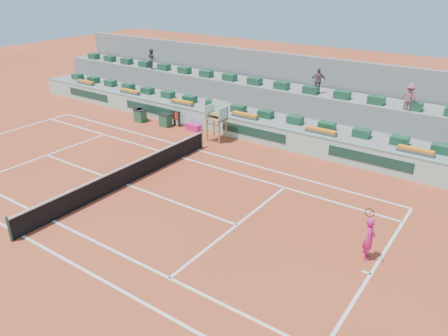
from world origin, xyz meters
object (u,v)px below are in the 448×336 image
at_px(tennis_player, 369,238).
at_px(player_bag, 193,127).
at_px(drink_cooler_a, 166,120).
at_px(umpire_chair, 217,116).

bearing_deg(tennis_player, player_bag, 152.51).
xyz_separation_m(player_bag, tennis_player, (13.72, -7.14, 0.61)).
distance_m(player_bag, drink_cooler_a, 2.08).
xyz_separation_m(player_bag, umpire_chair, (2.28, -0.49, 1.32)).
distance_m(umpire_chair, tennis_player, 13.26).
bearing_deg(umpire_chair, tennis_player, -30.18).
bearing_deg(player_bag, umpire_chair, -12.04).
bearing_deg(player_bag, drink_cooler_a, -169.27).
xyz_separation_m(player_bag, drink_cooler_a, (-2.03, -0.39, 0.20)).
distance_m(player_bag, tennis_player, 15.48).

